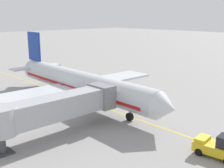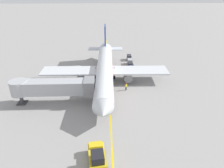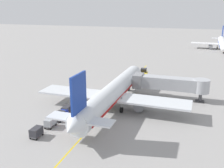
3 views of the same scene
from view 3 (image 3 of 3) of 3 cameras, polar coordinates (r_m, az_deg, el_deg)
The scene contains 12 objects.
ground_plane at distance 51.78m, azimuth -0.70°, elevation -5.19°, with size 400.00×400.00×0.00m, color gray.
gate_lead_in_line at distance 51.77m, azimuth -0.70°, elevation -5.19°, with size 0.24×80.00×0.01m, color gold.
parked_airliner at distance 50.40m, azimuth 0.23°, elevation -1.95°, with size 30.10×37.26×10.63m.
jet_bridge at distance 56.91m, azimuth 12.77°, elevation 0.13°, with size 16.17×3.50×4.98m.
pushback_tractor at distance 73.53m, azimuth 7.00°, elevation 2.31°, with size 2.70×4.63×2.40m.
baggage_tug_lead at distance 47.65m, azimuth -10.92°, elevation -6.61°, with size 1.39×2.55×1.62m.
baggage_cart_front at distance 48.95m, azimuth -10.09°, elevation -5.61°, with size 1.32×2.91×1.58m.
baggage_cart_second_in_train at distance 46.62m, azimuth -11.62°, elevation -6.88°, with size 1.32×2.91×1.58m.
baggage_cart_third_in_train at distance 44.50m, azimuth -13.58°, elevation -8.21°, with size 1.32×2.91×1.58m.
baggage_cart_tail_end at distance 41.86m, azimuth -16.48°, elevation -10.13°, with size 1.32×2.91×1.58m.
ground_crew_wing_walker at distance 56.53m, azimuth -2.90°, elevation -2.24°, with size 0.59×0.56×1.69m.
distant_taxiing_airliner at distance 130.94m, azimuth 23.44°, elevation 8.32°, with size 28.64×35.42×10.10m.
Camera 3 is at (15.51, -45.39, 19.49)m, focal length 41.13 mm.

